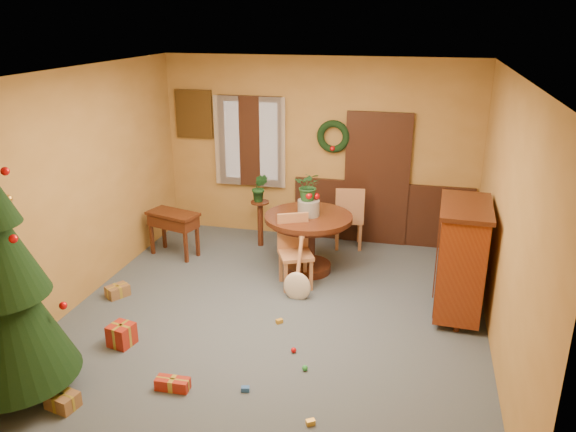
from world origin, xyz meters
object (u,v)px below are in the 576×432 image
(chair_near, at_px, (294,248))
(sideboard, at_px, (461,257))
(christmas_tree, at_px, (0,283))
(dining_table, at_px, (308,232))
(writing_desk, at_px, (173,223))

(chair_near, xyz_separation_m, sideboard, (2.11, -0.32, 0.23))
(chair_near, xyz_separation_m, christmas_tree, (-2.07, -2.94, 0.66))
(chair_near, bearing_deg, christmas_tree, -125.21)
(dining_table, relative_size, writing_desk, 1.45)
(chair_near, relative_size, christmas_tree, 0.39)
(chair_near, height_order, writing_desk, chair_near)
(dining_table, bearing_deg, christmas_tree, -122.80)
(dining_table, xyz_separation_m, chair_near, (-0.10, -0.43, -0.07))
(christmas_tree, relative_size, writing_desk, 2.93)
(dining_table, height_order, sideboard, sideboard)
(chair_near, height_order, christmas_tree, christmas_tree)
(christmas_tree, bearing_deg, chair_near, 54.79)
(writing_desk, distance_m, sideboard, 4.20)
(writing_desk, bearing_deg, sideboard, -11.58)
(dining_table, xyz_separation_m, writing_desk, (-2.09, 0.08, -0.07))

